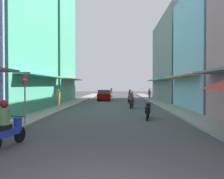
{
  "coord_description": "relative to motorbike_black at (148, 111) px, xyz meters",
  "views": [
    {
      "loc": [
        0.41,
        -3.63,
        2.06
      ],
      "look_at": [
        -0.28,
        17.3,
        1.67
      ],
      "focal_mm": 36.63,
      "sensor_mm": 36.0,
      "label": 1
    }
  ],
  "objects": [
    {
      "name": "street_sign_no_entry",
      "position": [
        -6.46,
        -2.7,
        1.21
      ],
      "size": [
        0.07,
        0.6,
        2.65
      ],
      "color": "gray",
      "rests_on": "ground"
    },
    {
      "name": "building_right_far",
      "position": [
        6.77,
        17.38,
        5.01
      ],
      "size": [
        7.05,
        13.89,
        11.03
      ],
      "color": "slate",
      "rests_on": "ground"
    },
    {
      "name": "motorbike_blue",
      "position": [
        -5.44,
        -6.5,
        0.2
      ],
      "size": [
        0.61,
        1.79,
        1.58
      ],
      "color": "black",
      "rests_on": "ground"
    },
    {
      "name": "ground_plane",
      "position": [
        -2.14,
        10.33,
        -0.5
      ],
      "size": [
        108.35,
        108.35,
        0.0
      ],
      "primitive_type": "plane",
      "color": "#424244"
    },
    {
      "name": "pedestrian_far",
      "position": [
        2.42,
        17.88,
        0.44
      ],
      "size": [
        0.44,
        0.44,
        1.68
      ],
      "color": "#598C59",
      "rests_on": "ground"
    },
    {
      "name": "motorbike_maroon",
      "position": [
        -0.64,
        6.52,
        0.2
      ],
      "size": [
        0.62,
        1.79,
        1.58
      ],
      "color": "black",
      "rests_on": "ground"
    },
    {
      "name": "motorbike_silver",
      "position": [
        -0.45,
        12.93,
        0.2
      ],
      "size": [
        0.78,
        1.73,
        1.58
      ],
      "color": "black",
      "rests_on": "ground"
    },
    {
      "name": "sidewalk_left",
      "position": [
        -7.18,
        10.33,
        -0.44
      ],
      "size": [
        1.75,
        57.25,
        0.12
      ],
      "primitive_type": "cube",
      "color": "#9E9991",
      "rests_on": "ground"
    },
    {
      "name": "motorbike_black",
      "position": [
        0.0,
        0.0,
        0.0
      ],
      "size": [
        0.6,
        1.8,
        0.96
      ],
      "color": "black",
      "rests_on": "ground"
    },
    {
      "name": "building_left_mid",
      "position": [
        -11.05,
        4.11,
        7.35
      ],
      "size": [
        7.05,
        10.48,
        15.73
      ],
      "color": "#4CB28C",
      "rests_on": "ground"
    },
    {
      "name": "building_left_far",
      "position": [
        -11.05,
        14.42,
        7.01
      ],
      "size": [
        7.05,
        8.31,
        15.05
      ],
      "color": "#4CB28C",
      "rests_on": "ground"
    },
    {
      "name": "sidewalk_right",
      "position": [
        2.9,
        10.33,
        -0.44
      ],
      "size": [
        1.75,
        57.25,
        0.12
      ],
      "primitive_type": "cube",
      "color": "gray",
      "rests_on": "ground"
    },
    {
      "name": "building_right_mid",
      "position": [
        6.76,
        5.47,
        4.45
      ],
      "size": [
        7.05,
        8.45,
        9.92
      ],
      "color": "#8CA5CC",
      "rests_on": "ground"
    },
    {
      "name": "motorbike_orange",
      "position": [
        -3.15,
        24.61,
        0.2
      ],
      "size": [
        0.6,
        1.8,
        1.58
      ],
      "color": "black",
      "rests_on": "ground"
    },
    {
      "name": "pedestrian_midway",
      "position": [
        -7.51,
        7.46,
        0.35
      ],
      "size": [
        0.34,
        0.34,
        1.7
      ],
      "color": "#BF8C3F",
      "rests_on": "ground"
    },
    {
      "name": "parked_car",
      "position": [
        -3.83,
        16.99,
        0.24
      ],
      "size": [
        1.97,
        4.18,
        1.45
      ],
      "color": "#8C0000",
      "rests_on": "ground"
    }
  ]
}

